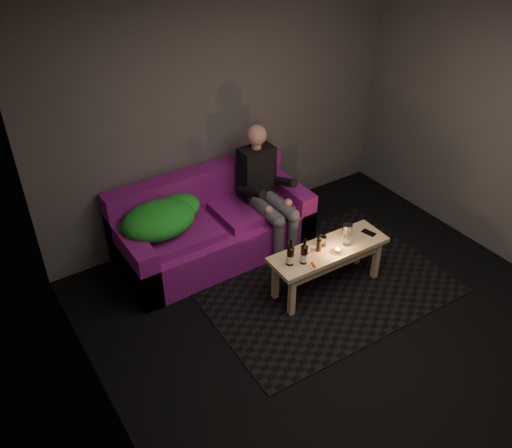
{
  "coord_description": "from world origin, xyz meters",
  "views": [
    {
      "loc": [
        -2.51,
        -2.17,
        3.45
      ],
      "look_at": [
        -0.17,
        1.41,
        0.48
      ],
      "focal_mm": 38.0,
      "sensor_mm": 36.0,
      "label": 1
    }
  ],
  "objects": [
    {
      "name": "smartphone",
      "position": [
        0.65,
        0.72,
        0.47
      ],
      "size": [
        0.1,
        0.14,
        0.01
      ],
      "primitive_type": "cube",
      "rotation": [
        0.0,
        0.0,
        0.25
      ],
      "color": "black",
      "rests_on": "coffee_table"
    },
    {
      "name": "salt_shaker",
      "position": [
        -0.04,
        0.77,
        0.51
      ],
      "size": [
        0.05,
        0.05,
        0.08
      ],
      "primitive_type": "cylinder",
      "rotation": [
        0.0,
        0.0,
        0.32
      ],
      "color": "silver",
      "rests_on": "coffee_table"
    },
    {
      "name": "beer_bottle_b",
      "position": [
        -0.13,
        0.7,
        0.57
      ],
      "size": [
        0.07,
        0.07,
        0.26
      ],
      "color": "black",
      "rests_on": "coffee_table"
    },
    {
      "name": "pepper_mill",
      "position": [
        0.08,
        0.76,
        0.53
      ],
      "size": [
        0.06,
        0.06,
        0.12
      ],
      "primitive_type": "cylinder",
      "rotation": [
        0.0,
        0.0,
        -0.43
      ],
      "color": "black",
      "rests_on": "coffee_table"
    },
    {
      "name": "tumbler_front",
      "position": [
        0.36,
        0.69,
        0.51
      ],
      "size": [
        0.09,
        0.09,
        0.09
      ],
      "primitive_type": "cylinder",
      "rotation": [
        0.0,
        0.0,
        -0.34
      ],
      "color": "white",
      "rests_on": "coffee_table"
    },
    {
      "name": "rug",
      "position": [
        0.19,
        0.79,
        0.01
      ],
      "size": [
        2.34,
        1.73,
        0.01
      ],
      "primitive_type": "cube",
      "rotation": [
        0.0,
        0.0,
        -0.03
      ],
      "color": "black",
      "rests_on": "floor"
    },
    {
      "name": "sofa",
      "position": [
        -0.43,
        1.82,
        0.3
      ],
      "size": [
        1.93,
        0.87,
        0.83
      ],
      "color": "#660D54",
      "rests_on": "floor"
    },
    {
      "name": "room",
      "position": [
        0.0,
        0.47,
        1.64
      ],
      "size": [
        4.5,
        4.5,
        4.5
      ],
      "color": "silver",
      "rests_on": "ground"
    },
    {
      "name": "tealight",
      "position": [
        0.21,
        0.65,
        0.49
      ],
      "size": [
        0.06,
        0.06,
        0.04
      ],
      "color": "white",
      "rests_on": "coffee_table"
    },
    {
      "name": "beer_bottle_a",
      "position": [
        -0.24,
        0.75,
        0.56
      ],
      "size": [
        0.06,
        0.06,
        0.26
      ],
      "color": "black",
      "rests_on": "coffee_table"
    },
    {
      "name": "steel_cup",
      "position": [
        0.44,
        0.8,
        0.53
      ],
      "size": [
        0.11,
        0.11,
        0.13
      ],
      "primitive_type": "cylinder",
      "rotation": [
        0.0,
        0.0,
        0.17
      ],
      "color": "#AAABB1",
      "rests_on": "coffee_table"
    },
    {
      "name": "red_lighter",
      "position": [
        -0.08,
        0.62,
        0.48
      ],
      "size": [
        0.04,
        0.08,
        0.01
      ],
      "primitive_type": "cube",
      "rotation": [
        0.0,
        0.0,
        -0.22
      ],
      "color": "red",
      "rests_on": "coffee_table"
    },
    {
      "name": "tumbler_back",
      "position": [
        0.17,
        0.81,
        0.52
      ],
      "size": [
        0.08,
        0.08,
        0.09
      ],
      "primitive_type": "cylinder",
      "rotation": [
        0.0,
        0.0,
        -0.04
      ],
      "color": "white",
      "rests_on": "coffee_table"
    },
    {
      "name": "coffee_table",
      "position": [
        0.19,
        0.74,
        0.39
      ],
      "size": [
        1.16,
        0.4,
        0.47
      ],
      "rotation": [
        0.0,
        0.0,
        -0.03
      ],
      "color": "tan",
      "rests_on": "rug"
    },
    {
      "name": "person",
      "position": [
        0.11,
        1.66,
        0.67
      ],
      "size": [
        0.35,
        0.8,
        1.29
      ],
      "color": "black",
      "rests_on": "sofa"
    },
    {
      "name": "floor",
      "position": [
        0.0,
        0.0,
        0.0
      ],
      "size": [
        4.5,
        4.5,
        0.0
      ],
      "primitive_type": "plane",
      "color": "black",
      "rests_on": "ground"
    },
    {
      "name": "green_blanket",
      "position": [
        -0.96,
        1.81,
        0.62
      ],
      "size": [
        0.85,
        0.58,
        0.29
      ],
      "color": "green",
      "rests_on": "sofa"
    }
  ]
}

